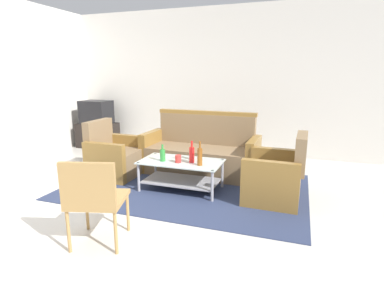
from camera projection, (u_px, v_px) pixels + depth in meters
The scene contains 15 objects.
ground_plane at pixel (159, 212), 3.57m from camera, with size 14.00×14.00×0.00m, color beige.
wall_back at pixel (224, 82), 6.08m from camera, with size 6.52×0.12×2.80m.
rug at pixel (186, 186), 4.38m from camera, with size 3.25×2.14×0.01m, color #2D3856.
couch at pixel (201, 154), 4.93m from camera, with size 1.82×0.79×0.96m.
armchair_left at pixel (115, 158), 4.80m from camera, with size 0.70×0.76×0.85m.
armchair_right at pixel (276, 178), 3.87m from camera, with size 0.72×0.78×0.85m.
coffee_table at pixel (181, 171), 4.21m from camera, with size 1.10×0.60×0.40m.
bottle_orange at pixel (192, 153), 4.24m from camera, with size 0.07×0.07×0.23m.
bottle_green at pixel (163, 155), 4.16m from camera, with size 0.07×0.07×0.23m.
bottle_brown at pixel (200, 156), 3.96m from camera, with size 0.07×0.07×0.32m.
bottle_red at pixel (192, 154), 4.09m from camera, with size 0.07×0.07×0.29m.
cup at pixel (178, 159), 4.10m from camera, with size 0.08×0.08×0.10m, color red.
tv_stand at pixel (98, 135), 6.71m from camera, with size 0.80×0.50×0.52m, color black.
television at pixel (96, 112), 6.60m from camera, with size 0.61×0.46×0.48m.
wicker_chair at pixel (94, 196), 2.78m from camera, with size 0.59×0.59×0.84m.
Camera 1 is at (1.44, -3.00, 1.56)m, focal length 29.09 mm.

